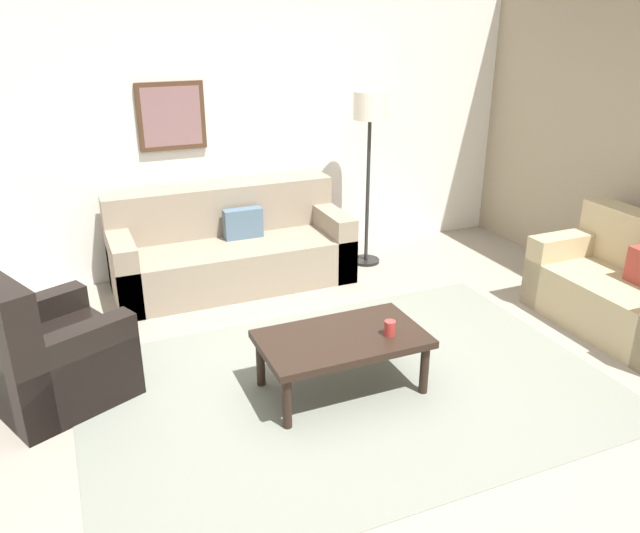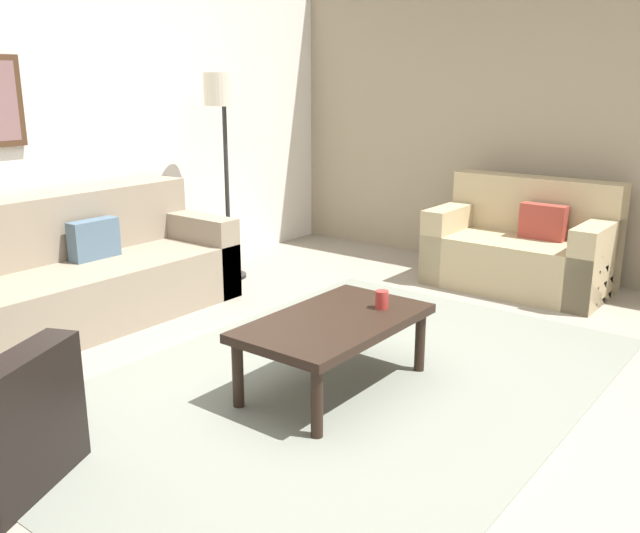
% 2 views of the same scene
% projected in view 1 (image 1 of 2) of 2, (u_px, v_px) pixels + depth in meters
% --- Properties ---
extents(ground_plane, '(8.00, 8.00, 0.00)m').
position_uv_depth(ground_plane, '(348.00, 388.00, 4.33)').
color(ground_plane, gray).
extents(rear_partition, '(6.00, 0.12, 2.80)m').
position_uv_depth(rear_partition, '(234.00, 123.00, 6.01)').
color(rear_partition, silver).
rests_on(rear_partition, ground_plane).
extents(area_rug, '(3.53, 2.38, 0.01)m').
position_uv_depth(area_rug, '(348.00, 388.00, 4.33)').
color(area_rug, gray).
rests_on(area_rug, ground_plane).
extents(couch_main, '(2.17, 0.86, 0.88)m').
position_uv_depth(couch_main, '(230.00, 251.00, 5.94)').
color(couch_main, gray).
rests_on(couch_main, ground_plane).
extents(couch_loveseat, '(0.81, 1.40, 0.88)m').
position_uv_depth(couch_loveseat, '(630.00, 292.00, 5.07)').
color(couch_loveseat, tan).
rests_on(couch_loveseat, ground_plane).
extents(armchair_leather, '(1.06, 1.06, 0.95)m').
position_uv_depth(armchair_leather, '(43.00, 359.00, 4.09)').
color(armchair_leather, black).
rests_on(armchair_leather, ground_plane).
extents(coffee_table, '(1.10, 0.64, 0.41)m').
position_uv_depth(coffee_table, '(342.00, 343.00, 4.19)').
color(coffee_table, black).
rests_on(coffee_table, ground_plane).
extents(cup, '(0.07, 0.07, 0.10)m').
position_uv_depth(cup, '(390.00, 328.00, 4.16)').
color(cup, '#B2332D').
rests_on(cup, coffee_table).
extents(lamp_standing, '(0.32, 0.32, 1.71)m').
position_uv_depth(lamp_standing, '(370.00, 124.00, 5.95)').
color(lamp_standing, black).
rests_on(lamp_standing, ground_plane).
extents(framed_artwork, '(0.60, 0.04, 0.60)m').
position_uv_depth(framed_artwork, '(172.00, 116.00, 5.68)').
color(framed_artwork, '#472D1C').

